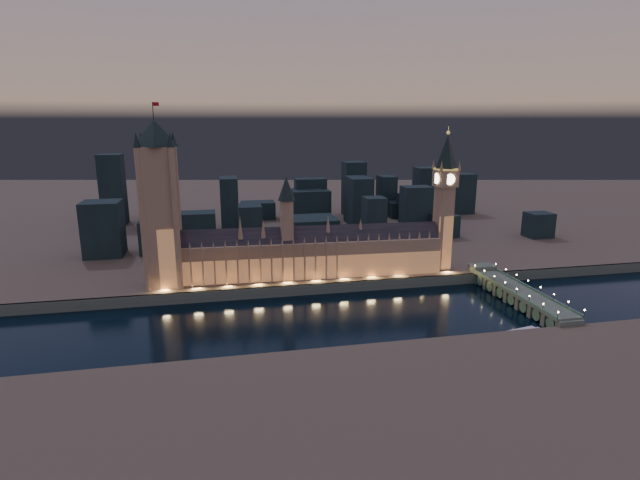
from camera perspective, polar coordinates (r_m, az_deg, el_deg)
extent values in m
plane|color=black|center=(337.55, 1.05, -8.50)|extent=(2000.00, 2000.00, 0.00)
cube|color=brown|center=(836.90, -6.76, 5.12)|extent=(2000.00, 960.00, 8.00)
cube|color=#464E49|center=(373.65, -0.32, -5.61)|extent=(2000.00, 2.50, 8.00)
cube|color=#8E6F5A|center=(388.03, -0.81, -2.09)|extent=(200.60, 27.40, 28.00)
cube|color=#C5804C|center=(379.78, -0.52, -3.22)|extent=(200.00, 0.50, 18.00)
cube|color=black|center=(383.76, -0.82, 0.36)|extent=(200.47, 23.66, 16.26)
cube|color=#8E6F5A|center=(377.83, -3.81, 2.14)|extent=(9.00, 9.00, 32.00)
cone|color=black|center=(373.64, -3.87, 5.89)|extent=(13.00, 13.00, 18.00)
cube|color=#8E6F5A|center=(372.84, -15.80, -3.28)|extent=(1.20, 1.20, 28.00)
cone|color=#8E6F5A|center=(368.97, -15.97, -0.73)|extent=(2.00, 2.00, 6.00)
cube|color=#8E6F5A|center=(372.25, -14.52, -3.22)|extent=(1.20, 1.20, 28.00)
cone|color=#8E6F5A|center=(368.37, -14.67, -0.67)|extent=(2.00, 2.00, 6.00)
cube|color=#8E6F5A|center=(371.85, -13.24, -3.17)|extent=(1.20, 1.20, 28.00)
cone|color=#8E6F5A|center=(367.97, -13.38, -0.60)|extent=(2.00, 2.00, 6.00)
cube|color=#8E6F5A|center=(371.63, -11.95, -3.11)|extent=(1.20, 1.20, 28.00)
cone|color=#8E6F5A|center=(367.75, -12.08, -0.54)|extent=(2.00, 2.00, 6.00)
cube|color=#8E6F5A|center=(371.60, -10.67, -3.05)|extent=(1.20, 1.20, 28.00)
cone|color=#8E6F5A|center=(367.71, -10.79, -0.48)|extent=(2.00, 2.00, 6.00)
cube|color=#8E6F5A|center=(371.76, -9.38, -2.98)|extent=(1.20, 1.20, 28.00)
cone|color=#8E6F5A|center=(367.87, -9.49, -0.42)|extent=(2.00, 2.00, 6.00)
cube|color=#8E6F5A|center=(372.10, -8.10, -2.92)|extent=(1.20, 1.20, 28.00)
cone|color=#8E6F5A|center=(368.22, -8.20, -0.36)|extent=(2.00, 2.00, 6.00)
cube|color=#8E6F5A|center=(372.63, -6.82, -2.85)|extent=(1.20, 1.20, 28.00)
cone|color=#8E6F5A|center=(368.75, -6.90, -0.30)|extent=(2.00, 2.00, 6.00)
cube|color=#8E6F5A|center=(373.34, -5.55, -2.79)|extent=(1.20, 1.20, 28.00)
cone|color=#8E6F5A|center=(369.48, -5.62, -0.23)|extent=(2.00, 2.00, 6.00)
cube|color=#8E6F5A|center=(374.24, -4.28, -2.72)|extent=(1.20, 1.20, 28.00)
cone|color=#8E6F5A|center=(370.38, -4.34, -0.17)|extent=(2.00, 2.00, 6.00)
cube|color=#8E6F5A|center=(375.32, -3.01, -2.65)|extent=(1.20, 1.20, 28.00)
cone|color=#8E6F5A|center=(371.48, -3.06, -0.11)|extent=(2.00, 2.00, 6.00)
cube|color=#8E6F5A|center=(376.58, -1.76, -2.58)|extent=(1.20, 1.20, 28.00)
cone|color=#8E6F5A|center=(372.75, -1.79, -0.05)|extent=(2.00, 2.00, 6.00)
cube|color=#8E6F5A|center=(378.03, -0.51, -2.51)|extent=(1.20, 1.20, 28.00)
cone|color=#8E6F5A|center=(374.21, -0.54, 0.01)|extent=(2.00, 2.00, 6.00)
cube|color=#8E6F5A|center=(379.65, 0.72, -2.44)|extent=(1.20, 1.20, 28.00)
cone|color=#8E6F5A|center=(375.84, 0.71, 0.07)|extent=(2.00, 2.00, 6.00)
cube|color=#8E6F5A|center=(381.44, 1.95, -2.37)|extent=(1.20, 1.20, 28.00)
cone|color=#8E6F5A|center=(377.66, 1.95, 0.13)|extent=(2.00, 2.00, 6.00)
cube|color=#8E6F5A|center=(383.41, 3.16, -2.30)|extent=(1.20, 1.20, 28.00)
cone|color=#8E6F5A|center=(379.64, 3.17, 0.19)|extent=(2.00, 2.00, 6.00)
cube|color=#8E6F5A|center=(385.55, 4.36, -2.23)|extent=(1.20, 1.20, 28.00)
cone|color=#8E6F5A|center=(381.80, 4.38, 0.25)|extent=(2.00, 2.00, 6.00)
cube|color=#8E6F5A|center=(387.85, 5.54, -2.16)|extent=(1.20, 1.20, 28.00)
cone|color=#8E6F5A|center=(384.13, 5.57, 0.31)|extent=(2.00, 2.00, 6.00)
cube|color=#8E6F5A|center=(390.32, 6.71, -2.09)|extent=(1.20, 1.20, 28.00)
cone|color=#8E6F5A|center=(386.62, 6.75, 0.36)|extent=(2.00, 2.00, 6.00)
cube|color=#8E6F5A|center=(392.95, 7.87, -2.01)|extent=(1.20, 1.20, 28.00)
cone|color=#8E6F5A|center=(389.28, 7.92, 0.42)|extent=(2.00, 2.00, 6.00)
cube|color=#8E6F5A|center=(395.74, 9.01, -1.94)|extent=(1.20, 1.20, 28.00)
cone|color=#8E6F5A|center=(392.09, 9.07, 0.47)|extent=(2.00, 2.00, 6.00)
cube|color=#8E6F5A|center=(398.68, 10.13, -1.87)|extent=(1.20, 1.20, 28.00)
cone|color=#8E6F5A|center=(395.07, 10.20, 0.53)|extent=(2.00, 2.00, 6.00)
cube|color=#8E6F5A|center=(401.78, 11.24, -1.80)|extent=(1.20, 1.20, 28.00)
cone|color=#8E6F5A|center=(398.19, 11.32, 0.58)|extent=(2.00, 2.00, 6.00)
cube|color=#8E6F5A|center=(405.02, 12.33, -1.73)|extent=(1.20, 1.20, 28.00)
cone|color=#8E6F5A|center=(401.46, 12.41, 0.63)|extent=(2.00, 2.00, 6.00)
cube|color=#8E6F5A|center=(408.41, 13.40, -1.66)|extent=(1.20, 1.20, 28.00)
cone|color=#8E6F5A|center=(404.88, 13.49, 0.68)|extent=(2.00, 2.00, 6.00)
cone|color=#8E6F5A|center=(375.48, -9.10, 1.45)|extent=(4.40, 4.40, 18.00)
cone|color=#8E6F5A|center=(376.94, -6.51, 1.27)|extent=(4.40, 4.40, 14.00)
cone|color=#8E6F5A|center=(384.14, 0.93, 1.75)|extent=(4.40, 4.40, 16.00)
cone|color=#8E6F5A|center=(390.90, 4.66, 1.61)|extent=(4.40, 4.40, 12.00)
cube|color=#8E6F5A|center=(375.63, -17.69, 2.43)|extent=(24.69, 24.69, 100.75)
cube|color=#C5804C|center=(371.13, -17.55, -2.19)|extent=(22.00, 0.50, 44.00)
cone|color=black|center=(369.33, -18.37, 11.50)|extent=(31.68, 31.68, 18.00)
cylinder|color=black|center=(369.24, -18.55, 13.82)|extent=(0.50, 0.50, 12.00)
cube|color=#AA0C19|center=(369.09, -18.26, 14.55)|extent=(4.00, 0.15, 2.50)
cylinder|color=#8E6F5A|center=(366.30, -19.57, 2.02)|extent=(4.40, 4.40, 100.75)
cone|color=black|center=(359.97, -20.28, 10.68)|extent=(5.20, 5.20, 10.00)
cylinder|color=#8E6F5A|center=(387.71, -19.15, 2.66)|extent=(4.40, 4.40, 100.75)
cone|color=black|center=(381.74, -19.81, 10.84)|extent=(5.20, 5.20, 10.00)
cylinder|color=#8E6F5A|center=(363.81, -16.14, 2.19)|extent=(4.40, 4.40, 100.75)
cone|color=black|center=(357.44, -16.74, 10.92)|extent=(5.20, 5.20, 10.00)
cylinder|color=#8E6F5A|center=(385.36, -15.91, 2.83)|extent=(4.40, 4.40, 100.75)
cone|color=black|center=(379.35, -16.46, 11.07)|extent=(5.20, 5.20, 10.00)
cube|color=#8E6F5A|center=(416.19, 13.84, 1.37)|extent=(13.79, 13.79, 67.00)
cube|color=#C5804C|center=(413.30, 14.11, -0.37)|extent=(12.00, 0.50, 44.00)
cube|color=#8E6F5A|center=(409.78, 14.16, 6.85)|extent=(15.00, 15.00, 13.25)
cube|color=#F2C64C|center=(409.03, 14.22, 7.86)|extent=(15.75, 15.75, 1.20)
cone|color=black|center=(407.97, 14.33, 9.76)|extent=(18.00, 18.00, 26.00)
sphere|color=#F2C64C|center=(407.33, 14.45, 11.79)|extent=(2.80, 2.80, 2.80)
cylinder|color=#F2C64C|center=(407.28, 14.47, 12.14)|extent=(0.40, 0.40, 5.00)
cylinder|color=#FFF2BF|center=(402.86, 14.63, 6.72)|extent=(8.40, 0.50, 8.40)
cylinder|color=#FFF2BF|center=(416.73, 13.70, 6.99)|extent=(8.40, 0.50, 8.40)
cylinder|color=#FFF2BF|center=(406.50, 13.16, 6.86)|extent=(0.50, 8.40, 8.40)
cylinder|color=#FFF2BF|center=(413.18, 15.13, 6.85)|extent=(0.50, 8.40, 8.40)
cone|color=#8E6F5A|center=(398.77, 13.73, 8.24)|extent=(2.60, 2.60, 8.00)
cone|color=#8E6F5A|center=(412.34, 12.84, 8.45)|extent=(2.60, 2.60, 8.00)
cone|color=#8E6F5A|center=(405.36, 15.67, 8.20)|extent=(2.60, 2.60, 8.00)
cone|color=#8E6F5A|center=(418.71, 14.73, 8.42)|extent=(2.60, 2.60, 8.00)
cube|color=#464E49|center=(377.84, 22.07, -5.55)|extent=(18.81, 100.00, 1.60)
cube|color=#346255|center=(372.60, 20.93, -5.49)|extent=(0.80, 100.00, 1.60)
cube|color=#346255|center=(382.36, 23.22, -5.22)|extent=(0.80, 100.00, 1.60)
cube|color=#464E49|center=(422.37, 18.00, -3.33)|extent=(18.81, 12.00, 9.50)
cube|color=#464E49|center=(342.08, 26.61, -8.94)|extent=(16.93, 4.00, 9.50)
cylinder|color=black|center=(333.80, 25.53, -7.83)|extent=(0.30, 0.30, 4.40)
sphere|color=#FFD88C|center=(333.02, 25.57, -7.46)|extent=(1.00, 1.00, 1.00)
cylinder|color=black|center=(344.66, 27.95, -7.44)|extent=(0.30, 0.30, 4.40)
sphere|color=#FFD88C|center=(343.90, 27.99, -7.08)|extent=(1.00, 1.00, 1.00)
cube|color=#464E49|center=(352.44, 25.19, -8.13)|extent=(16.93, 4.00, 9.50)
cylinder|color=black|center=(344.42, 24.12, -7.03)|extent=(0.30, 0.30, 4.40)
sphere|color=#FFD88C|center=(343.66, 24.15, -6.67)|extent=(1.00, 1.00, 1.00)
cylinder|color=black|center=(354.96, 26.50, -6.68)|extent=(0.30, 0.30, 4.40)
sphere|color=#FFD88C|center=(354.22, 26.54, -6.33)|extent=(1.00, 1.00, 1.00)
cube|color=#464E49|center=(363.08, 23.85, -7.36)|extent=(16.93, 4.00, 9.50)
cylinder|color=black|center=(355.29, 22.79, -6.28)|extent=(0.30, 0.30, 4.40)
sphere|color=#FFD88C|center=(354.56, 22.83, -5.93)|extent=(1.00, 1.00, 1.00)
cylinder|color=black|center=(365.52, 25.14, -5.97)|extent=(0.30, 0.30, 4.40)
sphere|color=#FFD88C|center=(364.80, 25.18, -5.62)|extent=(1.00, 1.00, 1.00)
cube|color=#464E49|center=(373.95, 22.60, -6.64)|extent=(16.93, 4.00, 9.50)
cylinder|color=black|center=(366.40, 21.55, -5.56)|extent=(0.30, 0.30, 4.40)
sphere|color=#FFD88C|center=(365.69, 21.58, -5.22)|extent=(1.00, 1.00, 1.00)
cylinder|color=black|center=(376.32, 23.86, -5.29)|extent=(0.30, 0.30, 4.40)
sphere|color=#FFD88C|center=(375.63, 23.89, -4.95)|extent=(1.00, 1.00, 1.00)
cube|color=#464E49|center=(385.05, 21.42, -5.95)|extent=(16.93, 4.00, 9.50)
cylinder|color=black|center=(377.72, 20.38, -4.89)|extent=(0.30, 0.30, 4.40)
sphere|color=#FFD88C|center=(377.03, 20.41, -4.56)|extent=(1.00, 1.00, 1.00)
cylinder|color=black|center=(387.36, 22.66, -4.64)|extent=(0.30, 0.30, 4.40)
sphere|color=#FFD88C|center=(386.68, 22.69, -4.32)|extent=(1.00, 1.00, 1.00)
cube|color=#464E49|center=(396.36, 20.32, -5.30)|extent=(16.93, 4.00, 9.50)
cylinder|color=black|center=(389.24, 19.29, -4.26)|extent=(0.30, 0.30, 4.40)
sphere|color=#FFD88C|center=(388.57, 19.31, -3.93)|extent=(1.00, 1.00, 1.00)
cylinder|color=black|center=(398.60, 21.52, -4.03)|extent=(0.30, 0.30, 4.40)
sphere|color=#FFD88C|center=(397.94, 21.55, -3.72)|extent=(1.00, 1.00, 1.00)
cube|color=#464E49|center=(407.85, 19.27, -4.68)|extent=(16.93, 4.00, 9.50)
cylinder|color=black|center=(400.94, 18.26, -3.66)|extent=(0.30, 0.30, 4.40)
sphere|color=#FFD88C|center=(400.28, 18.28, -3.34)|extent=(1.00, 1.00, 1.00)
cylinder|color=black|center=(410.02, 20.45, -3.46)|extent=(0.30, 0.30, 4.40)
sphere|color=#FFD88C|center=(409.39, 20.48, -3.15)|extent=(1.00, 1.00, 1.00)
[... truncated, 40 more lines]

